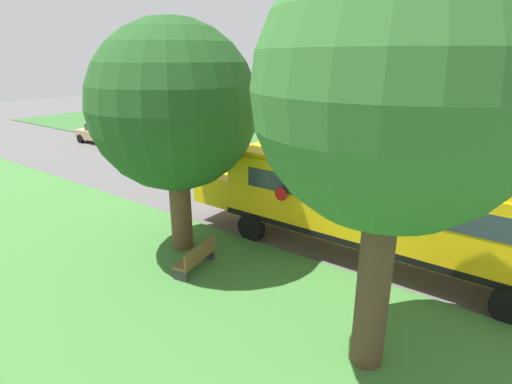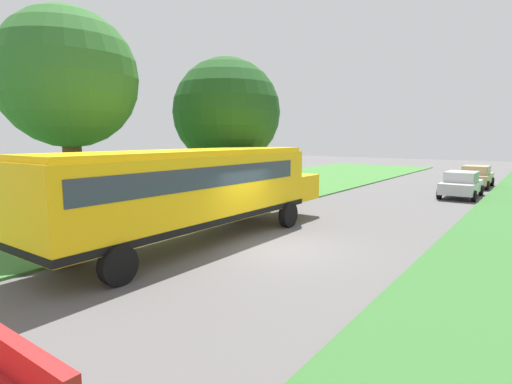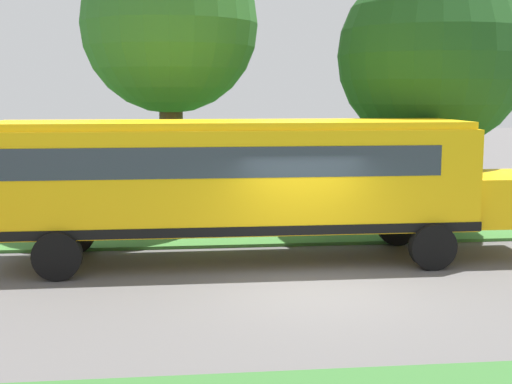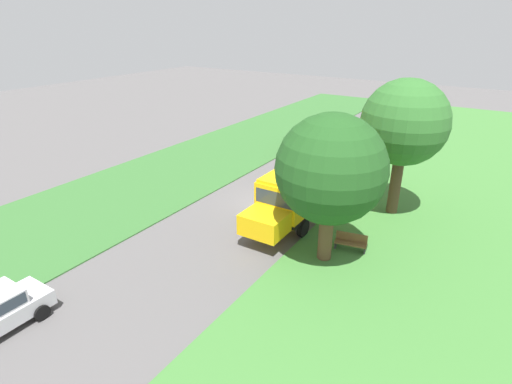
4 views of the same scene
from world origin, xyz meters
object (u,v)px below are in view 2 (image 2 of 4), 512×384
object	(u,v)px
school_bus	(196,187)
oak_tree_beside_bus	(63,77)
car_tan_middle	(476,175)
oak_tree_roadside_mid	(226,111)
park_bench	(194,203)
car_silver_nearest	(461,183)

from	to	relation	value
school_bus	oak_tree_beside_bus	bearing A→B (deg)	-159.23
car_tan_middle	oak_tree_roadside_mid	size ratio (longest dim) A/B	0.60
school_bus	oak_tree_roadside_mid	size ratio (longest dim) A/B	1.70
oak_tree_roadside_mid	park_bench	size ratio (longest dim) A/B	4.40
car_tan_middle	school_bus	bearing A→B (deg)	-103.31
car_silver_nearest	oak_tree_beside_bus	xyz separation A→B (m)	(-10.11, -18.65, 4.82)
car_tan_middle	park_bench	xyz separation A→B (m)	(-9.43, -19.10, -0.40)
school_bus	oak_tree_beside_bus	size ratio (longest dim) A/B	1.53
school_bus	car_tan_middle	world-z (taller)	school_bus
school_bus	car_silver_nearest	world-z (taller)	school_bus
car_tan_middle	oak_tree_beside_bus	distance (m)	27.20
school_bus	car_silver_nearest	size ratio (longest dim) A/B	2.82
school_bus	park_bench	xyz separation A→B (m)	(-3.98, 3.91, -1.45)
car_tan_middle	oak_tree_beside_bus	xyz separation A→B (m)	(-10.11, -24.78, 4.82)
car_tan_middle	park_bench	bearing A→B (deg)	-116.27
car_silver_nearest	park_bench	world-z (taller)	car_silver_nearest
oak_tree_beside_bus	park_bench	world-z (taller)	oak_tree_beside_bus
park_bench	oak_tree_roadside_mid	bearing A→B (deg)	56.04
car_tan_middle	park_bench	size ratio (longest dim) A/B	2.64
oak_tree_roadside_mid	park_bench	bearing A→B (deg)	-123.96
car_tan_middle	oak_tree_beside_bus	world-z (taller)	oak_tree_beside_bus
car_silver_nearest	oak_tree_roadside_mid	xyz separation A→B (m)	(-8.52, -11.63, 3.94)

